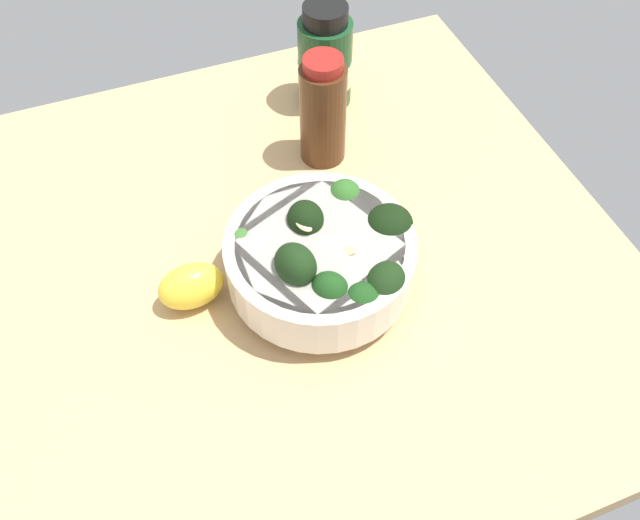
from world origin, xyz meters
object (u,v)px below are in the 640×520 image
at_px(lemon_wedge, 191,286).
at_px(bottle_short, 323,111).
at_px(bowl_of_broccoli, 322,258).
at_px(bottle_tall, 325,61).

distance_m(lemon_wedge, bottle_short, 0.26).
relative_size(bowl_of_broccoli, bottle_short, 1.46).
distance_m(bowl_of_broccoli, lemon_wedge, 0.13).
bearing_deg(bottle_tall, lemon_wedge, -133.96).
relative_size(lemon_wedge, bottle_tall, 0.50).
xyz_separation_m(lemon_wedge, bottle_short, (0.20, 0.15, 0.04)).
bearing_deg(bottle_short, lemon_wedge, -142.63).
bearing_deg(lemon_wedge, bowl_of_broccoli, -12.08).
height_order(bowl_of_broccoli, bottle_tall, bottle_tall).
distance_m(bowl_of_broccoli, bottle_tall, 0.30).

